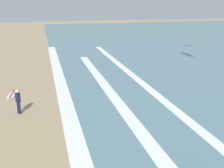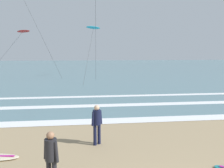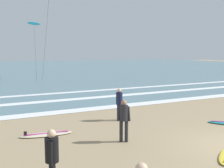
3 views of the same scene
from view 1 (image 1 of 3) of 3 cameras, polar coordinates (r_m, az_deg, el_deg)
The scene contains 5 objects.
wave_foam_shoreline at distance 15.67m, azimuth -7.87°, elevation -9.93°, with size 59.27×1.01×0.01m, color white.
wave_foam_mid_break at distance 16.34m, azimuth 5.01°, elevation -8.63°, with size 41.38×0.84×0.01m, color white.
wave_foam_outer_break at distance 17.51m, azimuth 15.53°, elevation -7.42°, with size 56.33×0.70×0.01m, color white.
surfer_background_far at distance 18.68m, azimuth -18.64°, elevation -3.02°, with size 0.47×0.35×1.60m.
surfboard_near_water at distance 22.63m, azimuth -19.80°, elevation -2.13°, with size 2.15×0.82×0.25m.
Camera 1 is at (15.57, 7.12, 7.05)m, focal length 44.77 mm.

